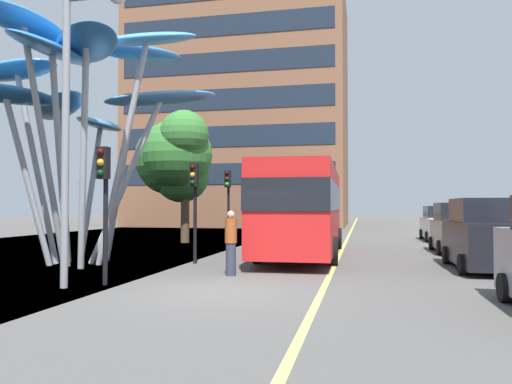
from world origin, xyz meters
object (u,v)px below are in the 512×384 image
(traffic_light_kerb_near, at_px, (104,185))
(street_lamp, at_px, (80,95))
(traffic_light_island_mid, at_px, (228,192))
(car_parked_mid, at_px, (484,236))
(traffic_light_kerb_far, at_px, (194,191))
(car_side_street, at_px, (440,224))
(leaf_sculpture, at_px, (84,84))
(red_bus, at_px, (303,205))
(pedestrian, at_px, (231,243))
(car_parked_far, at_px, (458,229))

(traffic_light_kerb_near, relative_size, street_lamp, 0.48)
(traffic_light_island_mid, height_order, car_parked_mid, traffic_light_island_mid)
(traffic_light_kerb_far, xyz_separation_m, car_side_street, (9.91, 13.49, -1.56))
(leaf_sculpture, bearing_deg, red_bus, 31.66)
(traffic_light_kerb_far, xyz_separation_m, traffic_light_island_mid, (-0.67, 6.80, 0.17))
(pedestrian, bearing_deg, street_lamp, -136.40)
(traffic_light_island_mid, distance_m, street_lamp, 12.37)
(car_parked_mid, bearing_deg, pedestrian, -158.32)
(red_bus, distance_m, pedestrian, 6.35)
(car_side_street, bearing_deg, car_parked_far, -92.66)
(red_bus, relative_size, traffic_light_island_mid, 3.06)
(red_bus, xyz_separation_m, street_lamp, (-4.36, -8.98, 2.66))
(car_side_street, bearing_deg, red_bus, -123.55)
(traffic_light_island_mid, relative_size, car_side_street, 0.85)
(traffic_light_kerb_far, xyz_separation_m, pedestrian, (1.98, -2.54, -1.56))
(leaf_sculpture, xyz_separation_m, car_parked_far, (13.29, 6.87, -5.21))
(car_parked_mid, distance_m, pedestrian, 7.91)
(red_bus, distance_m, car_parked_far, 6.80)
(traffic_light_kerb_near, xyz_separation_m, car_parked_far, (10.24, 10.96, -1.52))
(traffic_light_kerb_near, height_order, traffic_light_kerb_far, traffic_light_kerb_near)
(red_bus, height_order, car_parked_far, red_bus)
(traffic_light_kerb_near, xyz_separation_m, car_parked_mid, (10.02, 5.26, -1.47))
(traffic_light_kerb_far, bearing_deg, red_bus, 47.00)
(traffic_light_kerb_far, bearing_deg, traffic_light_kerb_near, -97.95)
(traffic_light_island_mid, height_order, car_side_street, traffic_light_island_mid)
(street_lamp, bearing_deg, traffic_light_island_mid, 88.29)
(traffic_light_island_mid, xyz_separation_m, car_parked_mid, (10.01, -6.41, -1.62))
(car_side_street, bearing_deg, car_parked_mid, -92.49)
(traffic_light_island_mid, bearing_deg, street_lamp, -91.71)
(street_lamp, bearing_deg, leaf_sculpture, 120.24)
(traffic_light_island_mid, bearing_deg, leaf_sculpture, -112.00)
(car_parked_mid, xyz_separation_m, street_lamp, (-10.37, -5.80, 3.62))
(street_lamp, height_order, pedestrian, street_lamp)
(leaf_sculpture, distance_m, car_parked_far, 15.85)
(traffic_light_island_mid, bearing_deg, traffic_light_kerb_far, -84.38)
(leaf_sculpture, bearing_deg, car_side_street, 46.30)
(traffic_light_kerb_far, bearing_deg, leaf_sculpture, -168.17)
(red_bus, xyz_separation_m, traffic_light_kerb_far, (-3.33, -3.57, 0.49))
(red_bus, distance_m, car_parked_mid, 6.87)
(red_bus, bearing_deg, traffic_light_kerb_far, -133.00)
(leaf_sculpture, bearing_deg, street_lamp, -59.76)
(leaf_sculpture, relative_size, street_lamp, 1.20)
(car_parked_mid, distance_m, street_lamp, 12.42)
(traffic_light_kerb_near, height_order, pedestrian, traffic_light_kerb_near)
(red_bus, height_order, street_lamp, street_lamp)
(leaf_sculpture, distance_m, car_side_street, 20.43)
(car_parked_mid, xyz_separation_m, pedestrian, (-7.35, -2.92, -0.11))
(car_parked_mid, bearing_deg, traffic_light_island_mid, 147.36)
(traffic_light_island_mid, relative_size, car_parked_far, 0.93)
(car_parked_mid, xyz_separation_m, car_parked_far, (0.23, 5.70, -0.06))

